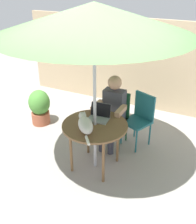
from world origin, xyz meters
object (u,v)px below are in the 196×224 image
chair_occupied (116,114)px  potted_plant_near_fence (40,106)px  patio_umbrella (94,18)px  person_seated (112,109)px  laptop (99,114)px  chair_empty (140,116)px  patio_table (95,129)px  cat (85,124)px

chair_occupied → potted_plant_near_fence: (-1.55, -0.08, -0.17)m
patio_umbrella → person_seated: (0.00, 0.62, -1.47)m
chair_occupied → laptop: 0.65m
patio_umbrella → chair_occupied: (0.00, 0.78, -1.64)m
chair_empty → potted_plant_near_fence: size_ratio=1.29×
patio_table → chair_empty: chair_empty is taller
patio_table → patio_umbrella: 1.50m
laptop → chair_occupied: bearing=87.9°
chair_empty → laptop: bearing=-119.5°
person_seated → potted_plant_near_fence: (-1.55, 0.08, -0.34)m
chair_occupied → laptop: bearing=-92.1°
chair_occupied → cat: bearing=-93.3°
chair_occupied → chair_empty: 0.40m
chair_empty → potted_plant_near_fence: (-1.93, -0.20, -0.17)m
patio_table → patio_umbrella: size_ratio=0.39×
person_seated → patio_table: bearing=-90.0°
person_seated → cat: 0.82m
person_seated → chair_empty: bearing=36.5°
patio_table → patio_umbrella: bearing=0.0°
chair_occupied → cat: (-0.06, -0.96, 0.29)m
patio_umbrella → cat: 1.36m
cat → potted_plant_near_fence: 1.80m
patio_table → laptop: bearing=96.3°
patio_table → chair_occupied: chair_occupied is taller
patio_umbrella → cat: (-0.06, -0.18, -1.35)m
chair_occupied → cat: size_ratio=1.64×
patio_table → cat: size_ratio=1.71×
patio_table → potted_plant_near_fence: (-1.55, 0.71, -0.31)m
person_seated → laptop: bearing=-92.8°
chair_occupied → chair_empty: size_ratio=1.00×
patio_umbrella → chair_occupied: 1.81m
chair_occupied → person_seated: (0.00, -0.16, 0.17)m
laptop → chair_empty: bearing=60.5°
patio_table → cat: bearing=-107.0°
chair_occupied → laptop: laptop is taller
chair_empty → cat: 1.21m
patio_table → patio_umbrella: (0.00, 0.00, 1.50)m
patio_umbrella → potted_plant_near_fence: (-1.55, 0.71, -1.81)m
chair_empty → chair_occupied: bearing=-161.8°
laptop → cat: laptop is taller
chair_occupied → patio_umbrella: bearing=-90.0°
patio_umbrella → person_seated: patio_umbrella is taller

